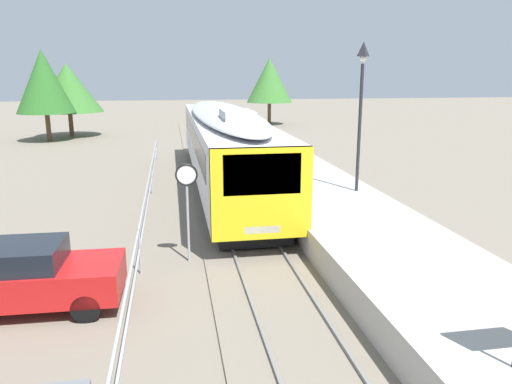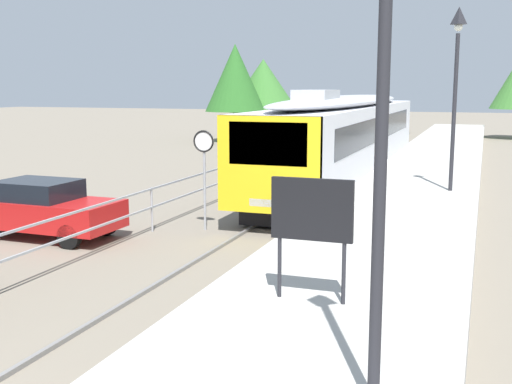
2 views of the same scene
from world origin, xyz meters
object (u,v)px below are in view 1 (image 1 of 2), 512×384
Objects in this scene: platform_lamp_mid_platform at (361,89)px; parked_hatchback_red at (26,276)px; commuter_train at (224,141)px; speed_limit_sign at (187,188)px.

platform_lamp_mid_platform is 1.32× the size of parked_hatchback_red.
commuter_train is 7.05× the size of speed_limit_sign.
platform_lamp_mid_platform is (4.38, -5.56, 2.48)m from commuter_train.
platform_lamp_mid_platform is at bearing 30.89° from parked_hatchback_red.
speed_limit_sign is 0.69× the size of parked_hatchback_red.
commuter_train is 9.54m from speed_limit_sign.
platform_lamp_mid_platform is at bearing 30.50° from speed_limit_sign.
speed_limit_sign is (-2.01, -9.32, -0.02)m from commuter_train.
speed_limit_sign is at bearing -149.50° from platform_lamp_mid_platform.
commuter_train is 7.50m from platform_lamp_mid_platform.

